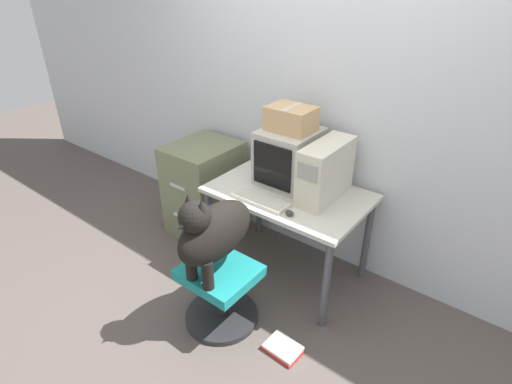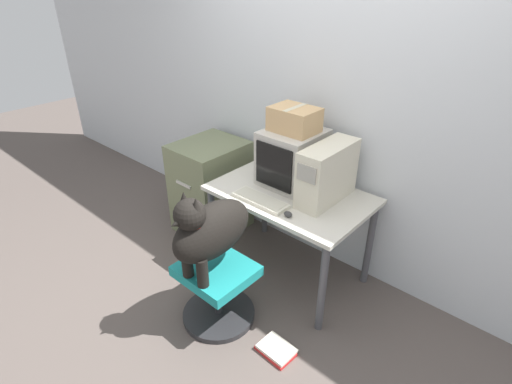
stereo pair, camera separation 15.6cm
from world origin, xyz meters
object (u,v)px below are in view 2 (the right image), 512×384
object	(u,v)px
keyboard	(260,200)
crt_monitor	(292,158)
filing_cabinet	(211,187)
book_stack_floor	(276,350)
pc_tower	(327,173)
dog	(209,230)
cardboard_box	(294,119)
office_chair	(217,290)

from	to	relation	value
keyboard	crt_monitor	bearing A→B (deg)	92.68
filing_cabinet	book_stack_floor	size ratio (longest dim) A/B	3.43
pc_tower	book_stack_floor	xyz separation A→B (m)	(0.19, -0.73, -0.89)
keyboard	pc_tower	bearing A→B (deg)	46.30
keyboard	dog	distance (m)	0.47
filing_cabinet	cardboard_box	size ratio (longest dim) A/B	2.61
dog	book_stack_floor	world-z (taller)	dog
filing_cabinet	book_stack_floor	distance (m)	1.55
office_chair	filing_cabinet	size ratio (longest dim) A/B	0.60
keyboard	dog	xyz separation A→B (m)	(0.01, -0.47, 0.01)
pc_tower	book_stack_floor	world-z (taller)	pc_tower
crt_monitor	dog	distance (m)	0.86
office_chair	cardboard_box	size ratio (longest dim) A/B	1.57
cardboard_box	pc_tower	bearing A→B (deg)	-8.57
cardboard_box	book_stack_floor	world-z (taller)	cardboard_box
office_chair	cardboard_box	distance (m)	1.25
pc_tower	dog	world-z (taller)	pc_tower
pc_tower	book_stack_floor	size ratio (longest dim) A/B	2.06
crt_monitor	book_stack_floor	bearing A→B (deg)	-56.61
dog	cardboard_box	distance (m)	0.96
crt_monitor	cardboard_box	size ratio (longest dim) A/B	1.36
pc_tower	office_chair	bearing A→B (deg)	-111.31
dog	book_stack_floor	distance (m)	0.87
office_chair	dog	xyz separation A→B (m)	(-0.00, -0.04, 0.50)
pc_tower	office_chair	world-z (taller)	pc_tower
cardboard_box	book_stack_floor	bearing A→B (deg)	-56.74
crt_monitor	filing_cabinet	distance (m)	0.96
crt_monitor	filing_cabinet	xyz separation A→B (m)	(-0.81, -0.07, -0.51)
keyboard	dog	bearing A→B (deg)	-88.78
office_chair	crt_monitor	bearing A→B (deg)	91.94
cardboard_box	book_stack_floor	distance (m)	1.50
keyboard	office_chair	xyz separation A→B (m)	(0.01, -0.44, -0.49)
crt_monitor	keyboard	bearing A→B (deg)	-87.32
office_chair	dog	distance (m)	0.50
cardboard_box	dog	bearing A→B (deg)	-88.15
book_stack_floor	pc_tower	bearing A→B (deg)	104.41
filing_cabinet	office_chair	bearing A→B (deg)	-40.92
pc_tower	dog	distance (m)	0.86
crt_monitor	pc_tower	world-z (taller)	crt_monitor
pc_tower	keyboard	size ratio (longest dim) A/B	1.21
cardboard_box	keyboard	bearing A→B (deg)	-87.35
keyboard	filing_cabinet	distance (m)	0.94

